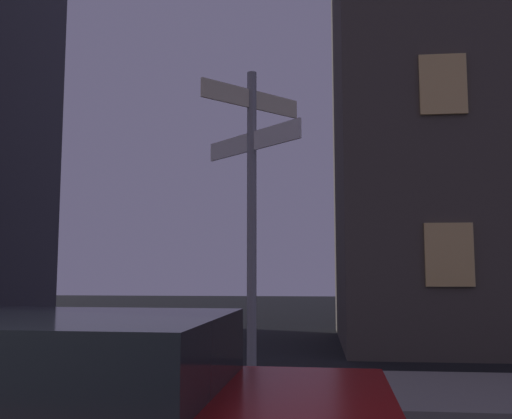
% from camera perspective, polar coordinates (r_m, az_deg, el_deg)
% --- Properties ---
extents(sidewalk_kerb, '(40.00, 2.66, 0.14)m').
position_cam_1_polar(sidewalk_kerb, '(8.41, -7.94, -17.09)').
color(sidewalk_kerb, gray).
rests_on(sidewalk_kerb, ground_plane).
extents(signpost, '(1.29, 1.29, 4.08)m').
position_cam_1_polar(signpost, '(7.23, -0.42, 1.08)').
color(signpost, gray).
rests_on(signpost, sidewalk_kerb).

